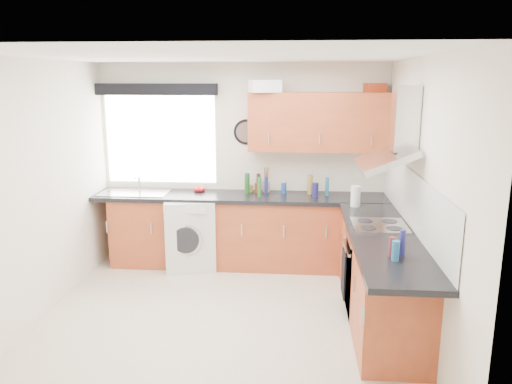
# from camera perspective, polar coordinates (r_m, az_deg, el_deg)

# --- Properties ---
(ground_plane) EXTENTS (3.60, 3.60, 0.00)m
(ground_plane) POSITION_cam_1_polar(r_m,az_deg,el_deg) (5.05, -3.74, -14.41)
(ground_plane) COLOR beige
(ceiling) EXTENTS (3.60, 3.60, 0.02)m
(ceiling) POSITION_cam_1_polar(r_m,az_deg,el_deg) (4.49, -4.22, 15.23)
(ceiling) COLOR white
(ceiling) RESTS_ON wall_back
(wall_back) EXTENTS (3.60, 0.02, 2.50)m
(wall_back) POSITION_cam_1_polar(r_m,az_deg,el_deg) (6.36, -1.54, 3.26)
(wall_back) COLOR silver
(wall_back) RESTS_ON ground_plane
(wall_front) EXTENTS (3.60, 0.02, 2.50)m
(wall_front) POSITION_cam_1_polar(r_m,az_deg,el_deg) (2.92, -9.31, -8.63)
(wall_front) COLOR silver
(wall_front) RESTS_ON ground_plane
(wall_left) EXTENTS (0.02, 3.60, 2.50)m
(wall_left) POSITION_cam_1_polar(r_m,az_deg,el_deg) (5.20, -24.00, -0.06)
(wall_left) COLOR silver
(wall_left) RESTS_ON ground_plane
(wall_right) EXTENTS (0.02, 3.60, 2.50)m
(wall_right) POSITION_cam_1_polar(r_m,az_deg,el_deg) (4.70, 18.31, -0.87)
(wall_right) COLOR silver
(wall_right) RESTS_ON ground_plane
(window) EXTENTS (1.40, 0.02, 1.10)m
(window) POSITION_cam_1_polar(r_m,az_deg,el_deg) (6.51, -10.85, 5.92)
(window) COLOR silver
(window) RESTS_ON wall_back
(window_blind) EXTENTS (1.50, 0.18, 0.14)m
(window_blind) POSITION_cam_1_polar(r_m,az_deg,el_deg) (6.38, -11.31, 11.45)
(window_blind) COLOR black
(window_blind) RESTS_ON wall_back
(splashback) EXTENTS (0.01, 3.00, 0.54)m
(splashback) POSITION_cam_1_polar(r_m,az_deg,el_deg) (4.99, 17.36, -0.84)
(splashback) COLOR white
(splashback) RESTS_ON wall_right
(base_cab_back) EXTENTS (3.00, 0.58, 0.86)m
(base_cab_back) POSITION_cam_1_polar(r_m,az_deg,el_deg) (6.29, -2.69, -4.56)
(base_cab_back) COLOR brown
(base_cab_back) RESTS_ON ground_plane
(base_cab_corner) EXTENTS (0.60, 0.60, 0.86)m
(base_cab_corner) POSITION_cam_1_polar(r_m,az_deg,el_deg) (6.28, 11.98, -4.85)
(base_cab_corner) COLOR brown
(base_cab_corner) RESTS_ON ground_plane
(base_cab_right) EXTENTS (0.58, 2.10, 0.86)m
(base_cab_right) POSITION_cam_1_polar(r_m,az_deg,el_deg) (5.03, 13.99, -9.53)
(base_cab_right) COLOR brown
(base_cab_right) RESTS_ON ground_plane
(worktop_back) EXTENTS (3.60, 0.62, 0.05)m
(worktop_back) POSITION_cam_1_polar(r_m,az_deg,el_deg) (6.14, -1.82, -0.56)
(worktop_back) COLOR black
(worktop_back) RESTS_ON base_cab_back
(worktop_right) EXTENTS (0.62, 2.42, 0.05)m
(worktop_right) POSITION_cam_1_polar(r_m,az_deg,el_deg) (4.73, 14.45, -5.12)
(worktop_right) COLOR black
(worktop_right) RESTS_ON base_cab_right
(sink) EXTENTS (0.84, 0.46, 0.10)m
(sink) POSITION_cam_1_polar(r_m,az_deg,el_deg) (6.42, -13.71, 0.25)
(sink) COLOR #B1B1B1
(sink) RESTS_ON worktop_back
(oven) EXTENTS (0.56, 0.58, 0.85)m
(oven) POSITION_cam_1_polar(r_m,az_deg,el_deg) (5.16, 13.61, -8.95)
(oven) COLOR black
(oven) RESTS_ON ground_plane
(hob_plate) EXTENTS (0.52, 0.52, 0.01)m
(hob_plate) POSITION_cam_1_polar(r_m,az_deg,el_deg) (5.00, 13.91, -3.71)
(hob_plate) COLOR #B1B1B1
(hob_plate) RESTS_ON worktop_right
(extractor_hood) EXTENTS (0.52, 0.78, 0.66)m
(extractor_hood) POSITION_cam_1_polar(r_m,az_deg,el_deg) (4.85, 15.62, 5.98)
(extractor_hood) COLOR #B1B1B1
(extractor_hood) RESTS_ON wall_right
(upper_cabinets) EXTENTS (1.70, 0.35, 0.70)m
(upper_cabinets) POSITION_cam_1_polar(r_m,az_deg,el_deg) (6.09, 7.26, 7.95)
(upper_cabinets) COLOR brown
(upper_cabinets) RESTS_ON wall_back
(washing_machine) EXTENTS (0.70, 0.68, 0.88)m
(washing_machine) POSITION_cam_1_polar(r_m,az_deg,el_deg) (6.27, -7.46, -4.64)
(washing_machine) COLOR silver
(washing_machine) RESTS_ON ground_plane
(wall_clock) EXTENTS (0.32, 0.04, 0.32)m
(wall_clock) POSITION_cam_1_polar(r_m,az_deg,el_deg) (6.28, -1.13, 6.85)
(wall_clock) COLOR black
(wall_clock) RESTS_ON wall_back
(casserole) EXTENTS (0.41, 0.35, 0.14)m
(casserole) POSITION_cam_1_polar(r_m,az_deg,el_deg) (5.97, 1.03, 12.01)
(casserole) COLOR silver
(casserole) RESTS_ON upper_cabinets
(storage_box) EXTENTS (0.26, 0.23, 0.11)m
(storage_box) POSITION_cam_1_polar(r_m,az_deg,el_deg) (6.22, 13.44, 11.53)
(storage_box) COLOR #B03818
(storage_box) RESTS_ON upper_cabinets
(utensil_pot) EXTENTS (0.12, 0.12, 0.13)m
(utensil_pot) POSITION_cam_1_polar(r_m,az_deg,el_deg) (6.29, 1.17, 0.60)
(utensil_pot) COLOR gray
(utensil_pot) RESTS_ON worktop_back
(kitchen_roll) EXTENTS (0.11, 0.11, 0.23)m
(kitchen_roll) POSITION_cam_1_polar(r_m,az_deg,el_deg) (5.67, 11.31, -0.48)
(kitchen_roll) COLOR silver
(kitchen_roll) RESTS_ON worktop_right
(tomato_cluster) EXTENTS (0.16, 0.16, 0.06)m
(tomato_cluster) POSITION_cam_1_polar(r_m,az_deg,el_deg) (6.36, -6.47, 0.33)
(tomato_cluster) COLOR red
(tomato_cluster) RESTS_ON worktop_back
(jar_0) EXTENTS (0.07, 0.07, 0.14)m
(jar_0) POSITION_cam_1_polar(r_m,az_deg,el_deg) (6.21, 3.20, 0.45)
(jar_0) COLOR navy
(jar_0) RESTS_ON worktop_back
(jar_1) EXTENTS (0.06, 0.06, 0.24)m
(jar_1) POSITION_cam_1_polar(r_m,az_deg,el_deg) (6.19, 6.19, 0.84)
(jar_1) COLOR olive
(jar_1) RESTS_ON worktop_back
(jar_2) EXTENTS (0.06, 0.06, 0.26)m
(jar_2) POSITION_cam_1_polar(r_m,az_deg,el_deg) (6.18, -1.03, 0.98)
(jar_2) COLOR #18441B
(jar_2) RESTS_ON worktop_back
(jar_3) EXTENTS (0.07, 0.07, 0.12)m
(jar_3) POSITION_cam_1_polar(r_m,az_deg,el_deg) (6.23, 0.15, 0.44)
(jar_3) COLOR #4D1F10
(jar_3) RESTS_ON worktop_back
(jar_4) EXTENTS (0.06, 0.06, 0.09)m
(jar_4) POSITION_cam_1_polar(r_m,az_deg,el_deg) (6.28, -0.56, 0.40)
(jar_4) COLOR olive
(jar_4) RESTS_ON worktop_back
(jar_5) EXTENTS (0.04, 0.04, 0.20)m
(jar_5) POSITION_cam_1_polar(r_m,az_deg,el_deg) (6.18, 1.16, 0.71)
(jar_5) COLOR navy
(jar_5) RESTS_ON worktop_back
(jar_6) EXTENTS (0.05, 0.05, 0.23)m
(jar_6) POSITION_cam_1_polar(r_m,az_deg,el_deg) (6.29, 0.28, 1.06)
(jar_6) COLOR #341512
(jar_6) RESTS_ON worktop_back
(jar_7) EXTENTS (0.07, 0.07, 0.17)m
(jar_7) POSITION_cam_1_polar(r_m,az_deg,el_deg) (6.06, 6.80, 0.25)
(jar_7) COLOR #161549
(jar_7) RESTS_ON worktop_back
(jar_8) EXTENTS (0.05, 0.05, 0.24)m
(jar_8) POSITION_cam_1_polar(r_m,az_deg,el_deg) (6.00, 0.40, 0.56)
(jar_8) COLOR #1E5520
(jar_8) RESTS_ON worktop_back
(jar_9) EXTENTS (0.04, 0.04, 0.23)m
(jar_9) POSITION_cam_1_polar(r_m,az_deg,el_deg) (6.13, 8.12, 0.60)
(jar_9) COLOR #195678
(jar_9) RESTS_ON worktop_back
(bottle_0) EXTENTS (0.06, 0.06, 0.16)m
(bottle_0) POSITION_cam_1_polar(r_m,az_deg,el_deg) (4.09, 15.65, -6.49)
(bottle_0) COLOR #1D568B
(bottle_0) RESTS_ON worktop_right
(bottle_1) EXTENTS (0.05, 0.05, 0.15)m
(bottle_1) POSITION_cam_1_polar(r_m,az_deg,el_deg) (4.13, 15.71, -6.36)
(bottle_1) COLOR #205B26
(bottle_1) RESTS_ON worktop_right
(bottle_2) EXTENTS (0.05, 0.05, 0.16)m
(bottle_2) POSITION_cam_1_polar(r_m,az_deg,el_deg) (4.18, 15.28, -6.05)
(bottle_2) COLOR #551E24
(bottle_2) RESTS_ON worktop_right
(bottle_3) EXTENTS (0.05, 0.05, 0.21)m
(bottle_3) POSITION_cam_1_polar(r_m,az_deg,el_deg) (4.21, 16.39, -5.59)
(bottle_3) COLOR navy
(bottle_3) RESTS_ON worktop_right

